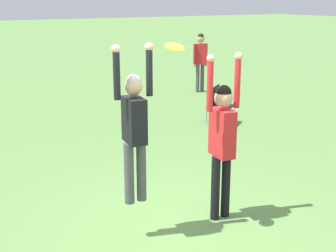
{
  "coord_description": "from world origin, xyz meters",
  "views": [
    {
      "loc": [
        -2.96,
        -4.64,
        2.92
      ],
      "look_at": [
        0.08,
        0.37,
        1.3
      ],
      "focal_mm": 50.0,
      "sensor_mm": 36.0,
      "label": 1
    }
  ],
  "objects": [
    {
      "name": "person_defending",
      "position": [
        0.68,
        -0.0,
        1.2
      ],
      "size": [
        0.54,
        0.41,
        2.24
      ],
      "rotation": [
        0.0,
        0.0,
        -1.7
      ],
      "color": "black",
      "rests_on": "ground_plane"
    },
    {
      "name": "person_jumping",
      "position": [
        -0.53,
        0.15,
        1.48
      ],
      "size": [
        0.53,
        0.4,
        1.95
      ],
      "rotation": [
        0.0,
        0.0,
        1.45
      ],
      "color": "#4C4C51",
      "rests_on": "ground_plane"
    },
    {
      "name": "ground_plane",
      "position": [
        0.0,
        0.0,
        0.0
      ],
      "size": [
        120.0,
        120.0,
        0.0
      ],
      "primitive_type": "plane",
      "color": "#608C47"
    },
    {
      "name": "person_spectator_near",
      "position": [
        5.55,
        7.43,
        1.12
      ],
      "size": [
        0.55,
        0.4,
        1.84
      ],
      "rotation": [
        0.0,
        0.0,
        -0.64
      ],
      "color": "#4C4C51",
      "rests_on": "ground_plane"
    },
    {
      "name": "frisbee",
      "position": [
        -0.1,
        -0.06,
        2.37
      ],
      "size": [
        0.23,
        0.22,
        0.08
      ],
      "color": "yellow"
    },
    {
      "name": "camping_chair_1",
      "position": [
        3.7,
        4.06,
        0.51
      ],
      "size": [
        0.76,
        0.85,
        0.87
      ],
      "rotation": [
        0.0,
        0.0,
        3.79
      ],
      "color": "gray",
      "rests_on": "ground_plane"
    }
  ]
}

